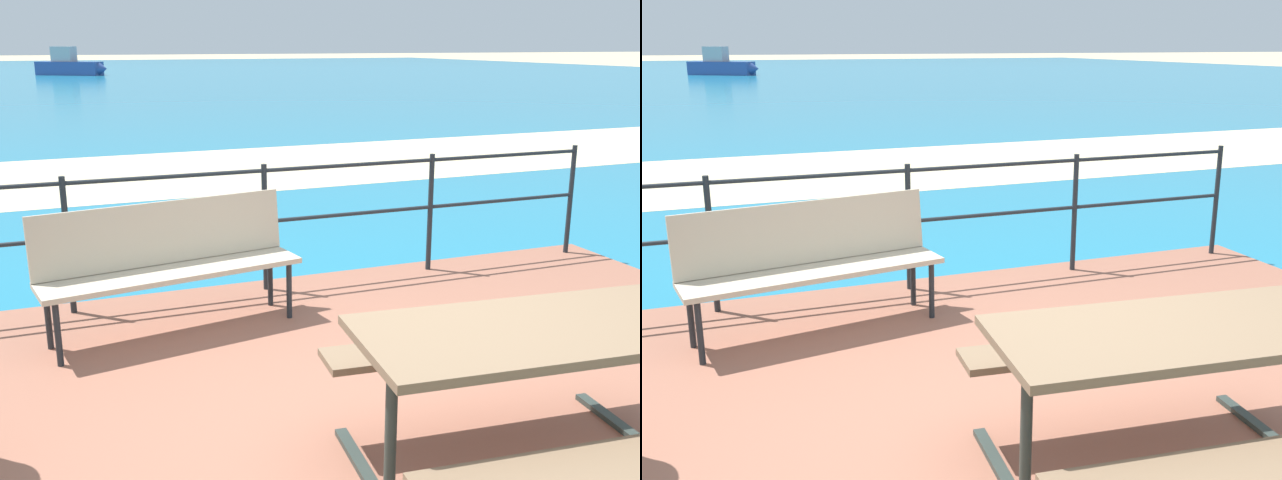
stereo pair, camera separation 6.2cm
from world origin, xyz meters
The scene contains 8 objects.
ground_plane centered at (0.00, 0.00, 0.00)m, with size 240.00×240.00×0.00m, color tan.
patio_paving centered at (0.00, 0.00, 0.03)m, with size 6.40×5.20×0.06m, color #935B47.
sea_water centered at (0.00, 40.00, 0.01)m, with size 90.00×90.00×0.01m, color teal.
beach_strip centered at (0.00, 8.42, 0.01)m, with size 54.00×4.11×0.01m, color beige.
picnic_table centered at (0.33, -0.65, 0.65)m, with size 1.76×1.51×0.78m.
park_bench centered at (-0.85, 1.81, 0.59)m, with size 1.80×0.70×0.88m.
railing_fence centered at (0.00, 2.38, 0.71)m, with size 5.94×0.04×1.01m.
boat_far centered at (0.51, 45.25, 0.59)m, with size 4.29×3.27×1.71m.
Camera 1 is at (-1.58, -2.96, 1.98)m, focal length 40.89 mm.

